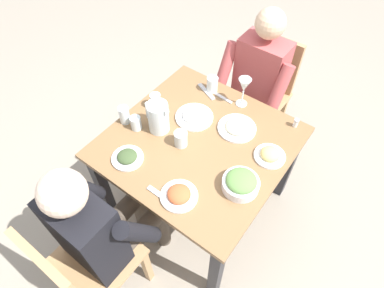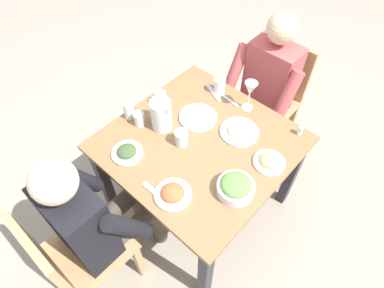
# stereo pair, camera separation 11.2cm
# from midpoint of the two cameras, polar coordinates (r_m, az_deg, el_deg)

# --- Properties ---
(ground_plane) EXTENTS (8.00, 8.00, 0.00)m
(ground_plane) POSITION_cam_midpoint_polar(r_m,az_deg,el_deg) (2.41, -0.37, -10.08)
(ground_plane) COLOR gray
(dining_table) EXTENTS (0.97, 0.97, 0.70)m
(dining_table) POSITION_cam_midpoint_polar(r_m,az_deg,el_deg) (1.91, -0.46, -1.47)
(dining_table) COLOR olive
(dining_table) RESTS_ON ground_plane
(chair_near) EXTENTS (0.40, 0.40, 0.86)m
(chair_near) POSITION_cam_midpoint_polar(r_m,az_deg,el_deg) (2.52, 11.16, 9.79)
(chair_near) COLOR tan
(chair_near) RESTS_ON ground_plane
(chair_far) EXTENTS (0.40, 0.40, 0.86)m
(chair_far) POSITION_cam_midpoint_polar(r_m,az_deg,el_deg) (1.82, -20.78, -19.77)
(chair_far) COLOR tan
(chair_far) RESTS_ON ground_plane
(diner_near) EXTENTS (0.48, 0.53, 1.15)m
(diner_near) POSITION_cam_midpoint_polar(r_m,az_deg,el_deg) (2.29, 9.19, 9.88)
(diner_near) COLOR #B24C4C
(diner_near) RESTS_ON ground_plane
(diner_far) EXTENTS (0.48, 0.53, 1.15)m
(diner_far) POSITION_cam_midpoint_polar(r_m,az_deg,el_deg) (1.71, -17.00, -13.46)
(diner_far) COLOR black
(diner_far) RESTS_ON ground_plane
(water_pitcher) EXTENTS (0.16, 0.12, 0.19)m
(water_pitcher) POSITION_cam_midpoint_polar(r_m,az_deg,el_deg) (1.83, -7.70, 4.65)
(water_pitcher) COLOR silver
(water_pitcher) RESTS_ON dining_table
(salad_bowl) EXTENTS (0.19, 0.19, 0.09)m
(salad_bowl) POSITION_cam_midpoint_polar(r_m,az_deg,el_deg) (1.63, 6.64, -6.87)
(salad_bowl) COLOR white
(salad_bowl) RESTS_ON dining_table
(plate_yoghurt) EXTENTS (0.23, 0.23, 0.05)m
(plate_yoghurt) POSITION_cam_midpoint_polar(r_m,az_deg,el_deg) (1.93, -1.25, 4.93)
(plate_yoghurt) COLOR white
(plate_yoghurt) RESTS_ON dining_table
(plate_beans) EXTENTS (0.22, 0.22, 0.04)m
(plate_beans) POSITION_cam_midpoint_polar(r_m,az_deg,el_deg) (1.89, 6.23, 2.84)
(plate_beans) COLOR white
(plate_beans) RESTS_ON dining_table
(plate_dolmas) EXTENTS (0.17, 0.17, 0.04)m
(plate_dolmas) POSITION_cam_midpoint_polar(r_m,az_deg,el_deg) (1.78, -13.06, -2.35)
(plate_dolmas) COLOR white
(plate_dolmas) RESTS_ON dining_table
(plate_rice_curry) EXTENTS (0.19, 0.19, 0.05)m
(plate_rice_curry) POSITION_cam_midpoint_polar(r_m,az_deg,el_deg) (1.61, -4.30, -8.99)
(plate_rice_curry) COLOR white
(plate_rice_curry) RESTS_ON dining_table
(plate_fries) EXTENTS (0.17, 0.17, 0.06)m
(plate_fries) POSITION_cam_midpoint_polar(r_m,az_deg,el_deg) (1.78, 11.81, -1.94)
(plate_fries) COLOR white
(plate_fries) RESTS_ON dining_table
(water_glass_by_pitcher) EXTENTS (0.06, 0.06, 0.09)m
(water_glass_by_pitcher) POSITION_cam_midpoint_polar(r_m,az_deg,el_deg) (1.90, -11.50, 3.58)
(water_glass_by_pitcher) COLOR silver
(water_glass_by_pitcher) RESTS_ON dining_table
(water_glass_far_right) EXTENTS (0.07, 0.07, 0.10)m
(water_glass_far_right) POSITION_cam_midpoint_polar(r_m,az_deg,el_deg) (1.99, -8.02, 7.40)
(water_glass_far_right) COLOR silver
(water_glass_far_right) RESTS_ON dining_table
(water_glass_far_left) EXTENTS (0.07, 0.07, 0.09)m
(water_glass_far_left) POSITION_cam_midpoint_polar(r_m,az_deg,el_deg) (1.78, -3.77, 0.86)
(water_glass_far_left) COLOR silver
(water_glass_far_left) RESTS_ON dining_table
(water_glass_near_left) EXTENTS (0.06, 0.06, 0.11)m
(water_glass_near_left) POSITION_cam_midpoint_polar(r_m,az_deg,el_deg) (1.94, -13.43, 4.94)
(water_glass_near_left) COLOR silver
(water_glass_near_left) RESTS_ON dining_table
(water_glass_center) EXTENTS (0.07, 0.07, 0.10)m
(water_glass_center) POSITION_cam_midpoint_polar(r_m,az_deg,el_deg) (2.09, 2.03, 10.38)
(water_glass_center) COLOR silver
(water_glass_center) RESTS_ON dining_table
(wine_glass) EXTENTS (0.08, 0.08, 0.20)m
(wine_glass) POSITION_cam_midpoint_polar(r_m,az_deg,el_deg) (1.95, 7.51, 9.93)
(wine_glass) COLOR silver
(wine_glass) RESTS_ON dining_table
(salt_shaker) EXTENTS (0.03, 0.03, 0.05)m
(salt_shaker) POSITION_cam_midpoint_polar(r_m,az_deg,el_deg) (1.96, 16.24, 3.53)
(salt_shaker) COLOR white
(salt_shaker) RESTS_ON dining_table
(fork_near) EXTENTS (0.17, 0.03, 0.01)m
(fork_near) POSITION_cam_midpoint_polar(r_m,az_deg,el_deg) (1.64, -7.46, -9.10)
(fork_near) COLOR silver
(fork_near) RESTS_ON dining_table
(knife_near) EXTENTS (0.19, 0.04, 0.01)m
(knife_near) POSITION_cam_midpoint_polar(r_m,az_deg,el_deg) (2.08, 3.41, 8.34)
(knife_near) COLOR silver
(knife_near) RESTS_ON dining_table
(fork_far) EXTENTS (0.17, 0.09, 0.01)m
(fork_far) POSITION_cam_midpoint_polar(r_m,az_deg,el_deg) (2.11, 1.00, 9.17)
(fork_far) COLOR silver
(fork_far) RESTS_ON dining_table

